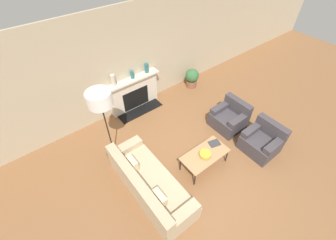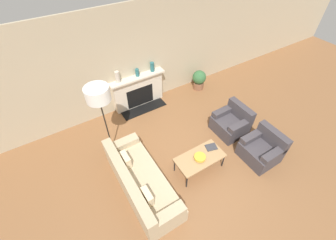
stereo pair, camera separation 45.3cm
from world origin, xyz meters
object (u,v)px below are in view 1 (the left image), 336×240
at_px(fireplace, 134,93).
at_px(mantel_vase_center_left, 132,75).
at_px(couch, 149,184).
at_px(floor_lamp, 100,102).
at_px(coffee_table, 205,155).
at_px(armchair_near, 262,141).
at_px(book, 214,143).
at_px(mantel_vase_center_right, 147,68).
at_px(potted_plant, 192,77).
at_px(mantel_vase_left, 113,80).
at_px(bowl, 205,154).
at_px(armchair_far, 230,118).

distance_m(fireplace, mantel_vase_center_left, 0.63).
distance_m(couch, floor_lamp, 1.96).
relative_size(couch, mantel_vase_center_left, 10.00).
xyz_separation_m(fireplace, coffee_table, (0.13, -2.81, -0.09)).
bearing_deg(armchair_near, book, -119.01).
bearing_deg(floor_lamp, mantel_vase_center_right, 32.36).
xyz_separation_m(armchair_near, potted_plant, (0.44, 3.04, 0.05)).
distance_m(armchair_near, mantel_vase_left, 4.06).
bearing_deg(couch, fireplace, -26.01).
bearing_deg(floor_lamp, fireplace, 40.48).
relative_size(couch, mantel_vase_left, 6.61).
bearing_deg(bowl, couch, 169.31).
height_order(armchair_near, mantel_vase_left, mantel_vase_left).
xyz_separation_m(armchair_far, potted_plant, (0.44, 2.00, 0.05)).
bearing_deg(floor_lamp, book, -39.37).
bearing_deg(mantel_vase_center_left, book, -79.95).
bearing_deg(armchair_far, mantel_vase_left, -137.01).
height_order(armchair_near, potted_plant, armchair_near).
xyz_separation_m(couch, bowl, (1.35, -0.26, 0.19)).
height_order(armchair_near, floor_lamp, floor_lamp).
distance_m(coffee_table, floor_lamp, 2.54).
xyz_separation_m(coffee_table, mantel_vase_center_left, (-0.10, 2.82, 0.72)).
distance_m(fireplace, armchair_far, 2.79).
bearing_deg(armchair_near, coffee_table, -109.33).
bearing_deg(fireplace, bowl, -88.08).
xyz_separation_m(coffee_table, potted_plant, (1.91, 2.53, -0.05)).
relative_size(coffee_table, mantel_vase_center_right, 4.07).
bearing_deg(armchair_far, floor_lamp, -110.47).
relative_size(book, mantel_vase_left, 0.89).
height_order(floor_lamp, mantel_vase_left, floor_lamp).
bearing_deg(potted_plant, armchair_far, -102.29).
xyz_separation_m(armchair_near, coffee_table, (-1.47, 0.52, 0.10)).
height_order(fireplace, mantel_vase_center_left, mantel_vase_center_left).
bearing_deg(mantel_vase_center_right, fireplace, -178.22).
height_order(coffee_table, mantel_vase_center_left, mantel_vase_center_left).
relative_size(couch, book, 7.40).
height_order(bowl, mantel_vase_center_right, mantel_vase_center_right).
bearing_deg(coffee_table, floor_lamp, 132.56).
height_order(couch, coffee_table, couch).
xyz_separation_m(armchair_near, armchair_far, (0.00, 1.04, 0.00)).
bearing_deg(mantel_vase_center_left, coffee_table, -88.02).
bearing_deg(book, coffee_table, -152.29).
height_order(fireplace, book, fireplace).
distance_m(couch, armchair_near, 2.95).
bearing_deg(floor_lamp, armchair_near, -35.89).
height_order(armchair_far, potted_plant, armchair_far).
xyz_separation_m(armchair_near, mantel_vase_left, (-2.14, 3.34, 0.88)).
distance_m(fireplace, armchair_near, 3.69).
distance_m(mantel_vase_center_right, potted_plant, 1.75).
relative_size(couch, bowl, 8.29).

